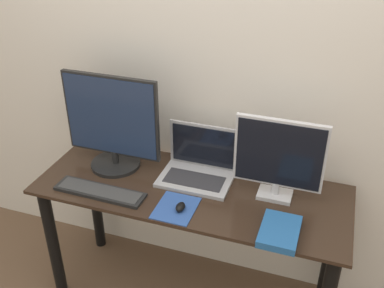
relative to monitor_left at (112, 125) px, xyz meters
The scene contains 9 objects.
wall_back 0.58m from the monitor_left, 31.95° to the left, with size 7.00×0.05×2.50m.
desk 0.61m from the monitor_left, ahead, with size 1.53×0.57×0.76m.
monitor_left is the anchor object (origin of this frame).
monitor_right 0.85m from the monitor_left, ahead, with size 0.41×0.11×0.41m.
laptop 0.48m from the monitor_left, ahead, with size 0.36×0.25×0.26m.
keyboard 0.34m from the monitor_left, 80.27° to the right, with size 0.45×0.12×0.02m.
mousepad 0.55m from the monitor_left, 29.31° to the right, with size 0.18×0.22×0.00m.
mouse 0.57m from the monitor_left, 28.79° to the right, with size 0.04×0.07×0.03m.
book 0.97m from the monitor_left, 16.27° to the right, with size 0.16×0.23×0.03m.
Camera 1 is at (0.59, -1.41, 2.05)m, focal length 42.00 mm.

